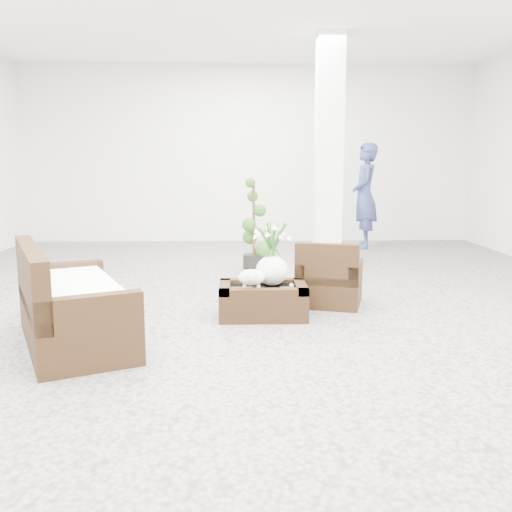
{
  "coord_description": "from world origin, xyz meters",
  "views": [
    {
      "loc": [
        -0.17,
        -5.89,
        1.59
      ],
      "look_at": [
        0.0,
        -0.1,
        0.62
      ],
      "focal_mm": 39.19,
      "sensor_mm": 36.0,
      "label": 1
    }
  ],
  "objects_px": {
    "coffee_table": "(263,302)",
    "armchair": "(330,272)",
    "loveseat": "(74,294)",
    "topiary": "(254,225)"
  },
  "relations": [
    {
      "from": "coffee_table",
      "to": "loveseat",
      "type": "bearing_deg",
      "value": -154.05
    },
    {
      "from": "topiary",
      "to": "coffee_table",
      "type": "bearing_deg",
      "value": -89.39
    },
    {
      "from": "coffee_table",
      "to": "armchair",
      "type": "bearing_deg",
      "value": 32.76
    },
    {
      "from": "coffee_table",
      "to": "armchair",
      "type": "relative_size",
      "value": 1.23
    },
    {
      "from": "coffee_table",
      "to": "topiary",
      "type": "height_order",
      "value": "topiary"
    },
    {
      "from": "loveseat",
      "to": "topiary",
      "type": "relative_size",
      "value": 1.25
    },
    {
      "from": "coffee_table",
      "to": "loveseat",
      "type": "distance_m",
      "value": 1.91
    },
    {
      "from": "coffee_table",
      "to": "armchair",
      "type": "xyz_separation_m",
      "value": [
        0.78,
        0.5,
        0.21
      ]
    },
    {
      "from": "coffee_table",
      "to": "loveseat",
      "type": "xyz_separation_m",
      "value": [
        -1.7,
        -0.83,
        0.29
      ]
    },
    {
      "from": "topiary",
      "to": "loveseat",
      "type": "bearing_deg",
      "value": -115.4
    }
  ]
}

